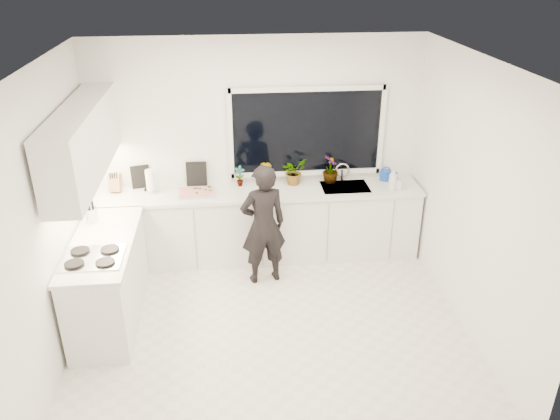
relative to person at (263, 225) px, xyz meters
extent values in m
cube|color=beige|center=(0.00, -0.90, -0.74)|extent=(4.00, 3.50, 0.02)
cube|color=white|center=(0.00, 0.86, 0.62)|extent=(4.00, 0.02, 2.70)
cube|color=white|center=(-2.01, -0.90, 0.62)|extent=(0.02, 3.50, 2.70)
cube|color=white|center=(2.01, -0.90, 0.62)|extent=(0.02, 3.50, 2.70)
cube|color=white|center=(0.00, -0.90, 1.98)|extent=(4.00, 3.50, 0.02)
cube|color=black|center=(0.60, 0.83, 0.82)|extent=(1.80, 0.02, 1.00)
cube|color=white|center=(0.00, 0.55, -0.29)|extent=(3.92, 0.58, 0.88)
cube|color=white|center=(-1.67, -0.55, -0.29)|extent=(0.58, 1.60, 0.88)
cube|color=silver|center=(0.00, 0.54, 0.17)|extent=(3.94, 0.62, 0.04)
cube|color=silver|center=(-1.67, -0.55, 0.17)|extent=(0.62, 1.60, 0.04)
cube|color=white|center=(-1.79, -0.20, 1.12)|extent=(0.34, 2.10, 0.70)
cube|color=silver|center=(1.05, 0.55, 0.14)|extent=(0.58, 0.42, 0.14)
cylinder|color=silver|center=(1.05, 0.75, 0.30)|extent=(0.03, 0.03, 0.22)
cube|color=black|center=(-1.69, -0.90, 0.21)|extent=(0.56, 0.48, 0.03)
imported|color=black|center=(0.00, 0.00, 0.00)|extent=(0.59, 0.45, 1.46)
cube|color=silver|center=(-0.76, 0.52, 0.21)|extent=(0.44, 0.33, 0.03)
cube|color=#D54A1C|center=(-0.76, 0.52, 0.22)|extent=(0.40, 0.29, 0.01)
cylinder|color=#1245AD|center=(1.60, 0.71, 0.26)|extent=(0.17, 0.17, 0.13)
cylinder|color=white|center=(-1.30, 0.65, 0.32)|extent=(0.13, 0.13, 0.26)
cube|color=olive|center=(-1.72, 0.69, 0.30)|extent=(0.14, 0.12, 0.22)
cylinder|color=silver|center=(-1.85, -0.10, 0.27)|extent=(0.16, 0.16, 0.16)
cube|color=black|center=(-1.44, 0.79, 0.33)|extent=(0.22, 0.07, 0.28)
cube|color=black|center=(-0.76, 0.79, 0.34)|extent=(0.25, 0.03, 0.30)
imported|color=#26662D|center=(-0.23, 0.71, 0.32)|extent=(0.15, 0.12, 0.26)
imported|color=#26662D|center=(0.08, 0.71, 0.35)|extent=(0.23, 0.22, 0.32)
imported|color=#26662D|center=(0.44, 0.71, 0.36)|extent=(0.40, 0.39, 0.33)
imported|color=#26662D|center=(0.90, 0.71, 0.36)|extent=(0.21, 0.21, 0.34)
imported|color=#D8BF66|center=(1.60, 0.40, 0.33)|extent=(0.14, 0.14, 0.28)
imported|color=#D8BF66|center=(1.67, 0.40, 0.28)|extent=(0.10, 0.10, 0.19)
camera|label=1|loc=(-0.38, -5.51, 2.85)|focal=35.00mm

